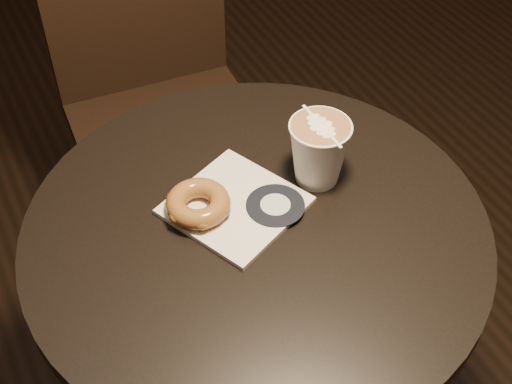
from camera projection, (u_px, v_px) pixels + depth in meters
cafe_table at (256, 303)px, 1.20m from camera, size 0.70×0.70×0.75m
chair at (152, 68)px, 1.62m from camera, size 0.44×0.44×1.04m
pastry_bag at (235, 205)px, 1.08m from camera, size 0.23×0.23×0.01m
doughnut at (198, 203)px, 1.06m from camera, size 0.10×0.10×0.03m
latte_cup at (319, 152)px, 1.09m from camera, size 0.10×0.10×0.11m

